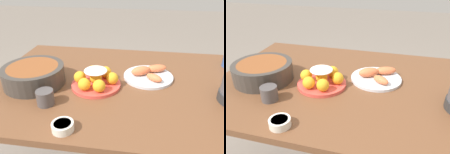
% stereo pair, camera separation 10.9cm
% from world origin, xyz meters
% --- Properties ---
extents(dining_table, '(1.43, 0.94, 0.72)m').
position_xyz_m(dining_table, '(0.00, 0.00, 0.63)').
color(dining_table, brown).
rests_on(dining_table, ground_plane).
extents(cake_plate, '(0.24, 0.24, 0.10)m').
position_xyz_m(cake_plate, '(0.15, 0.06, 0.75)').
color(cake_plate, '#E04C42').
rests_on(cake_plate, dining_table).
extents(serving_bowl, '(0.30, 0.30, 0.09)m').
position_xyz_m(serving_bowl, '(0.46, 0.08, 0.77)').
color(serving_bowl, '#3D3833').
rests_on(serving_bowl, dining_table).
extents(sauce_bowl, '(0.08, 0.08, 0.03)m').
position_xyz_m(sauce_bowl, '(0.20, 0.40, 0.73)').
color(sauce_bowl, silver).
rests_on(sauce_bowl, dining_table).
extents(seafood_platter, '(0.26, 0.26, 0.06)m').
position_xyz_m(seafood_platter, '(-0.11, -0.07, 0.74)').
color(seafood_platter, silver).
rests_on(seafood_platter, dining_table).
extents(cup_far, '(0.07, 0.07, 0.07)m').
position_xyz_m(cup_far, '(0.33, 0.25, 0.75)').
color(cup_far, '#4C4747').
rests_on(cup_far, dining_table).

